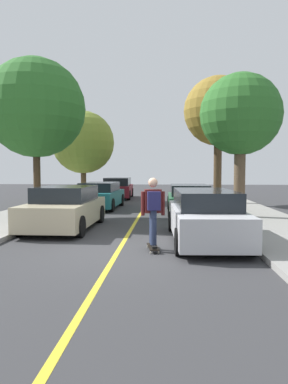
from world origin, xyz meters
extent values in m
plane|color=#353538|center=(0.00, 0.00, 0.00)|extent=(80.00, 80.00, 0.00)
cube|color=gold|center=(0.00, 4.00, 0.00)|extent=(0.12, 39.20, 0.01)
cube|color=#BCAD89|center=(-2.20, 3.27, 0.55)|extent=(1.93, 4.39, 0.74)
cube|color=black|center=(-2.20, 3.43, 1.17)|extent=(1.68, 2.50, 0.49)
cylinder|color=black|center=(-1.35, 1.78, 0.32)|extent=(0.23, 0.64, 0.64)
cylinder|color=black|center=(-3.10, 1.80, 0.32)|extent=(0.23, 0.64, 0.64)
cylinder|color=black|center=(-1.31, 4.74, 0.32)|extent=(0.23, 0.64, 0.64)
cylinder|color=black|center=(-3.06, 4.76, 0.32)|extent=(0.23, 0.64, 0.64)
cube|color=#196066|center=(-2.20, 9.64, 0.53)|extent=(1.94, 4.40, 0.70)
cube|color=black|center=(-2.21, 9.55, 1.11)|extent=(1.67, 2.69, 0.45)
cylinder|color=black|center=(-1.40, 8.14, 0.32)|extent=(0.24, 0.65, 0.64)
cylinder|color=black|center=(-3.09, 8.19, 0.32)|extent=(0.24, 0.65, 0.64)
cylinder|color=black|center=(-1.31, 11.08, 0.32)|extent=(0.24, 0.65, 0.64)
cylinder|color=black|center=(-3.00, 11.14, 0.32)|extent=(0.24, 0.65, 0.64)
cube|color=maroon|center=(-2.20, 16.14, 0.54)|extent=(1.99, 4.36, 0.72)
cube|color=black|center=(-2.20, 16.16, 1.16)|extent=(1.73, 2.97, 0.52)
cylinder|color=black|center=(-1.29, 14.73, 0.32)|extent=(0.24, 0.65, 0.64)
cylinder|color=black|center=(-3.02, 14.67, 0.32)|extent=(0.24, 0.65, 0.64)
cylinder|color=black|center=(-1.39, 17.62, 0.32)|extent=(0.24, 0.65, 0.64)
cylinder|color=black|center=(-3.12, 17.56, 0.32)|extent=(0.24, 0.65, 0.64)
cube|color=#B7B7BC|center=(2.20, 1.40, 0.56)|extent=(1.90, 4.72, 0.75)
cube|color=black|center=(2.20, 1.48, 1.17)|extent=(1.63, 3.05, 0.47)
cylinder|color=black|center=(1.34, 3.00, 0.32)|extent=(0.25, 0.65, 0.64)
cylinder|color=black|center=(2.94, 3.06, 0.32)|extent=(0.25, 0.65, 0.64)
cylinder|color=black|center=(1.47, -0.25, 0.32)|extent=(0.25, 0.65, 0.64)
cylinder|color=black|center=(3.06, -0.19, 0.32)|extent=(0.25, 0.65, 0.64)
cube|color=#1E5B33|center=(2.20, 8.07, 0.49)|extent=(1.91, 4.51, 0.63)
cube|color=black|center=(2.20, 8.14, 1.05)|extent=(1.67, 2.59, 0.48)
cylinder|color=black|center=(1.31, 9.61, 0.32)|extent=(0.22, 0.64, 0.64)
cylinder|color=black|center=(3.08, 9.62, 0.32)|extent=(0.22, 0.64, 0.64)
cylinder|color=black|center=(1.33, 6.51, 0.32)|extent=(0.22, 0.64, 0.64)
cylinder|color=black|center=(3.09, 6.52, 0.32)|extent=(0.22, 0.64, 0.64)
cylinder|color=#3D2D1E|center=(-4.00, 5.62, 1.67)|extent=(0.28, 0.28, 3.06)
sphere|color=#2D6B28|center=(-4.00, 5.62, 4.40)|extent=(3.90, 3.90, 3.90)
cylinder|color=#4C3823|center=(-4.00, 13.64, 1.45)|extent=(0.33, 0.33, 2.62)
sphere|color=olive|center=(-4.00, 13.64, 3.67)|extent=(3.85, 3.85, 3.85)
cylinder|color=brown|center=(4.00, 5.82, 1.68)|extent=(0.43, 0.43, 3.09)
sphere|color=#2D6B28|center=(4.00, 5.82, 4.11)|extent=(3.15, 3.15, 3.15)
cylinder|color=#4C3823|center=(4.00, 11.91, 2.23)|extent=(0.44, 0.44, 4.17)
sphere|color=olive|center=(4.00, 11.91, 5.22)|extent=(3.82, 3.82, 3.82)
cube|color=black|center=(0.84, 0.24, 0.09)|extent=(0.35, 0.86, 0.02)
cylinder|color=beige|center=(0.69, 0.56, 0.03)|extent=(0.03, 0.06, 0.06)
cylinder|color=beige|center=(0.88, 0.59, 0.03)|extent=(0.03, 0.06, 0.06)
cylinder|color=beige|center=(0.79, -0.11, 0.03)|extent=(0.03, 0.06, 0.06)
cylinder|color=beige|center=(0.98, -0.08, 0.03)|extent=(0.03, 0.06, 0.06)
cube|color=#99999E|center=(0.78, 0.57, 0.07)|extent=(0.10, 0.05, 0.02)
cube|color=#99999E|center=(0.89, -0.10, 0.07)|extent=(0.10, 0.05, 0.02)
cube|color=black|center=(0.80, 0.46, 0.13)|extent=(0.14, 0.27, 0.06)
cube|color=black|center=(0.87, 0.02, 0.13)|extent=(0.14, 0.27, 0.06)
cylinder|color=#283351|center=(0.82, 0.36, 0.57)|extent=(0.17, 0.17, 0.82)
cylinder|color=#283351|center=(0.85, 0.12, 0.57)|extent=(0.17, 0.17, 0.82)
cube|color=#511919|center=(0.84, 0.24, 1.21)|extent=(0.43, 0.28, 0.57)
sphere|color=tan|center=(0.84, 0.24, 1.66)|extent=(0.23, 0.23, 0.23)
cylinder|color=#511919|center=(0.59, 0.20, 1.15)|extent=(0.10, 0.10, 0.58)
cylinder|color=#511919|center=(1.08, 0.28, 1.15)|extent=(0.10, 0.10, 0.58)
cube|color=#1E1E4C|center=(0.87, 0.04, 1.23)|extent=(0.32, 0.22, 0.44)
camera|label=1|loc=(1.17, -8.39, 1.96)|focal=33.58mm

